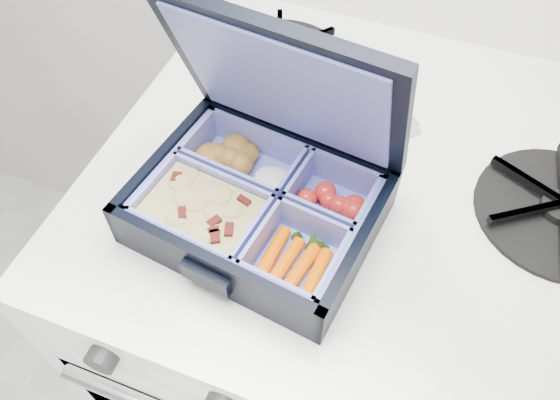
% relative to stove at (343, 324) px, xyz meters
% --- Properties ---
extents(stove, '(0.60, 0.60, 0.90)m').
position_rel_stove_xyz_m(stove, '(0.00, 0.00, 0.00)').
color(stove, white).
rests_on(stove, floor).
extents(bento_box, '(0.25, 0.21, 0.05)m').
position_rel_stove_xyz_m(bento_box, '(-0.09, -0.13, 0.48)').
color(bento_box, black).
rests_on(bento_box, stove).
extents(burner_grate_rear, '(0.19, 0.19, 0.02)m').
position_rel_stove_xyz_m(burner_grate_rear, '(-0.17, 0.11, 0.46)').
color(burner_grate_rear, black).
rests_on(burner_grate_rear, stove).
extents(fork, '(0.14, 0.14, 0.01)m').
position_rel_stove_xyz_m(fork, '(-0.04, -0.01, 0.45)').
color(fork, '#BBBBC2').
rests_on(fork, stove).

